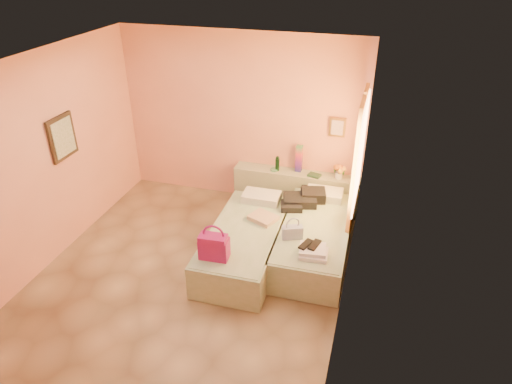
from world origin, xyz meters
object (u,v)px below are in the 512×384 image
at_px(headboard_ledge, 296,190).
at_px(magenta_handbag, 214,246).
at_px(water_bottle, 277,164).
at_px(green_book, 314,175).
at_px(towel_stack, 314,252).
at_px(flower_vase, 339,170).
at_px(blue_handbag, 292,232).
at_px(bed_left, 246,244).
at_px(bed_right, 314,240).

relative_size(headboard_ledge, magenta_handbag, 5.67).
bearing_deg(water_bottle, green_book, -2.83).
height_order(water_bottle, green_book, water_bottle).
bearing_deg(towel_stack, flower_vase, 88.27).
bearing_deg(blue_handbag, flower_vase, 53.24).
height_order(water_bottle, magenta_handbag, water_bottle).
height_order(headboard_ledge, blue_handbag, blue_handbag).
height_order(bed_left, towel_stack, towel_stack).
distance_m(water_bottle, green_book, 0.63).
relative_size(bed_right, magenta_handbag, 5.53).
bearing_deg(green_book, bed_right, -64.39).
height_order(green_book, blue_handbag, green_book).
xyz_separation_m(green_book, magenta_handbag, (-0.86, -2.23, 0.00)).
relative_size(green_book, magenta_handbag, 0.54).
bearing_deg(green_book, magenta_handbag, -96.39).
distance_m(magenta_handbag, towel_stack, 1.25).
relative_size(bed_left, bed_right, 1.00).
xyz_separation_m(green_book, blue_handbag, (-0.02, -1.54, -0.08)).
xyz_separation_m(green_book, towel_stack, (0.32, -1.85, -0.12)).
bearing_deg(blue_handbag, towel_stack, -64.00).
relative_size(headboard_ledge, towel_stack, 5.86).
distance_m(green_book, flower_vase, 0.40).
distance_m(headboard_ledge, magenta_handbag, 2.37).
distance_m(bed_left, water_bottle, 1.64).
relative_size(flower_vase, magenta_handbag, 0.77).
height_order(bed_left, blue_handbag, blue_handbag).
relative_size(water_bottle, green_book, 1.23).
height_order(green_book, flower_vase, flower_vase).
relative_size(bed_right, blue_handbag, 7.38).
xyz_separation_m(headboard_ledge, green_book, (0.30, -0.05, 0.34)).
bearing_deg(bed_right, green_book, 99.98).
distance_m(headboard_ledge, towel_stack, 2.01).
bearing_deg(green_book, headboard_ledge, -174.92).
bearing_deg(bed_right, bed_left, -159.35).
xyz_separation_m(bed_right, towel_stack, (0.10, -0.68, 0.30)).
xyz_separation_m(water_bottle, magenta_handbag, (-0.24, -2.26, -0.10)).
relative_size(bed_left, magenta_handbag, 5.53).
bearing_deg(towel_stack, bed_left, 162.26).
xyz_separation_m(bed_right, green_book, (-0.23, 1.17, 0.42)).
height_order(headboard_ledge, flower_vase, flower_vase).
bearing_deg(bed_right, magenta_handbag, -136.67).
xyz_separation_m(bed_right, magenta_handbag, (-1.08, -1.06, 0.42)).
distance_m(bed_left, blue_handbag, 0.74).
relative_size(headboard_ledge, bed_left, 1.02).
height_order(headboard_ledge, bed_right, headboard_ledge).
distance_m(bed_right, magenta_handbag, 1.57).
distance_m(headboard_ledge, bed_left, 1.62).
xyz_separation_m(bed_right, blue_handbag, (-0.25, -0.37, 0.34)).
bearing_deg(headboard_ledge, magenta_handbag, -103.77).
height_order(green_book, towel_stack, green_book).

